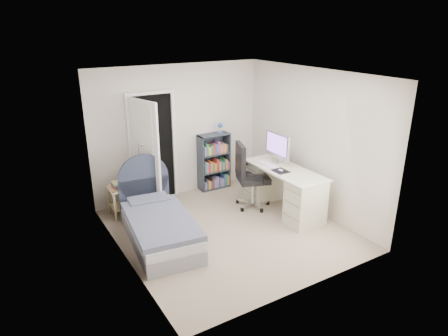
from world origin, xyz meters
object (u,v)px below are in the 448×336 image
office_chair (248,173)px  nightstand (121,193)px  bookcase (215,163)px  bed (158,224)px  floor_lamp (142,183)px  desk (283,188)px

office_chair → nightstand: bearing=158.1°
office_chair → bookcase: bearing=93.4°
bed → bookcase: bookcase is taller
nightstand → bed: bearing=-78.5°
bed → nightstand: 1.14m
nightstand → floor_lamp: 0.42m
bed → desk: size_ratio=1.19×
bed → office_chair: bearing=8.2°
bed → nightstand: (-0.22, 1.10, 0.16)m
bookcase → office_chair: 1.11m
floor_lamp → office_chair: bearing=-27.7°
bookcase → office_chair: bookcase is taller
bookcase → office_chair: (0.06, -1.10, 0.14)m
bed → bookcase: bearing=37.3°
desk → office_chair: (-0.45, 0.45, 0.23)m
bed → office_chair: (1.85, 0.27, 0.40)m
bed → desk: (2.30, -0.18, 0.18)m
floor_lamp → office_chair: 1.89m
nightstand → floor_lamp: (0.40, 0.04, 0.10)m
bookcase → office_chair: size_ratio=1.11×
bed → floor_lamp: 1.19m
floor_lamp → desk: bearing=-32.0°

